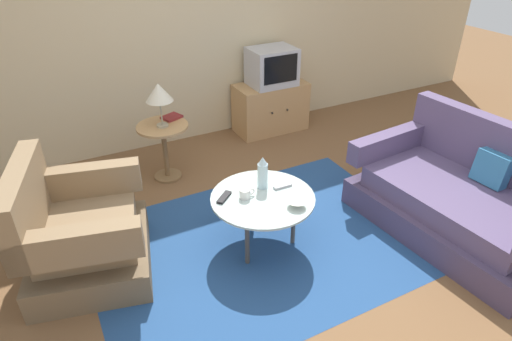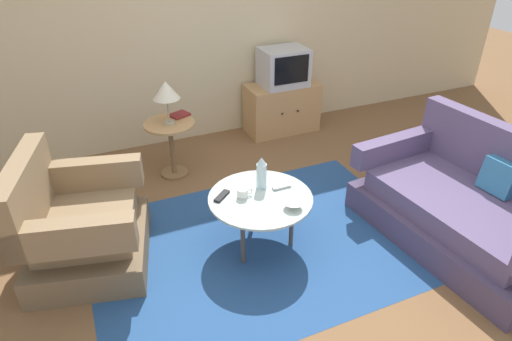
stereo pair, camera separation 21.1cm
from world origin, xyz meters
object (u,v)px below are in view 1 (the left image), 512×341
at_px(television, 272,67).
at_px(book, 172,117).
at_px(table_lamp, 159,93).
at_px(bowl, 297,204).
at_px(side_table, 164,140).
at_px(tv_remote_dark, 224,197).
at_px(tv_stand, 271,107).
at_px(vase, 263,173).
at_px(couch, 462,200).
at_px(coffee_table, 263,201).
at_px(tv_remote_silver, 283,186).
at_px(mug, 245,193).
at_px(armchair, 80,236).

bearing_deg(television, book, -164.39).
distance_m(table_lamp, bowl, 1.72).
xyz_separation_m(television, bowl, (-0.96, -2.11, -0.31)).
relative_size(side_table, book, 2.59).
relative_size(table_lamp, bowl, 3.02).
distance_m(bowl, tv_remote_dark, 0.56).
xyz_separation_m(television, table_lamp, (-1.49, -0.52, 0.11)).
bearing_deg(bowl, tv_stand, 65.59).
bearing_deg(bowl, vase, 106.10).
bearing_deg(tv_remote_dark, couch, -61.53).
height_order(coffee_table, tv_remote_dark, tv_remote_dark).
relative_size(couch, tv_remote_silver, 11.46).
xyz_separation_m(couch, tv_remote_silver, (-1.37, 0.62, 0.19)).
relative_size(mug, tv_remote_dark, 0.79).
bearing_deg(tv_stand, table_lamp, -160.15).
distance_m(tv_stand, tv_remote_silver, 2.07).
relative_size(television, book, 2.35).
relative_size(mug, book, 0.56).
xyz_separation_m(side_table, mug, (0.24, -1.32, 0.09)).
bearing_deg(tv_remote_silver, book, -72.55).
distance_m(armchair, television, 2.92).
bearing_deg(vase, book, 101.72).
xyz_separation_m(table_lamp, tv_remote_dark, (0.09, -1.24, -0.44)).
bearing_deg(television, tv_stand, 90.00).
distance_m(couch, table_lamp, 2.80).
height_order(side_table, television, television).
height_order(tv_stand, vase, vase).
bearing_deg(table_lamp, tv_remote_silver, -66.60).
bearing_deg(table_lamp, tv_stand, 19.85).
distance_m(coffee_table, mug, 0.16).
distance_m(couch, tv_remote_silver, 1.51).
height_order(table_lamp, tv_remote_silver, table_lamp).
xyz_separation_m(coffee_table, tv_stand, (1.12, 1.89, -0.13)).
distance_m(tv_remote_dark, tv_remote_silver, 0.48).
height_order(table_lamp, tv_remote_dark, table_lamp).
relative_size(tv_remote_dark, book, 0.71).
bearing_deg(book, vase, -100.14).
bearing_deg(vase, mug, -160.03).
bearing_deg(tv_remote_silver, side_table, -65.95).
bearing_deg(book, side_table, -159.86).
distance_m(coffee_table, table_lamp, 1.49).
bearing_deg(armchair, television, 135.21).
bearing_deg(tv_remote_dark, television, 10.64).
distance_m(side_table, tv_stand, 1.58).
xyz_separation_m(television, tv_remote_dark, (-1.40, -1.76, -0.33)).
xyz_separation_m(side_table, bowl, (0.52, -1.61, 0.07)).
height_order(couch, tv_remote_silver, couch).
height_order(coffee_table, television, television).
bearing_deg(side_table, tv_remote_silver, -66.97).
xyz_separation_m(tv_stand, bowl, (-0.96, -2.12, 0.20)).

